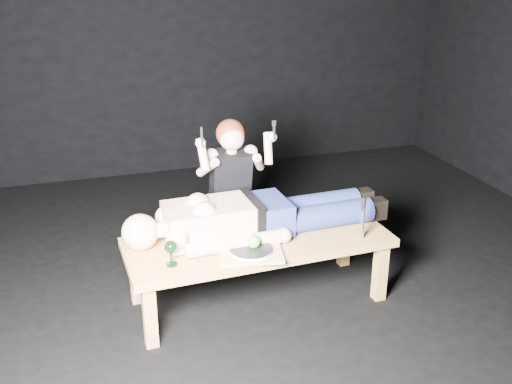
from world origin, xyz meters
TOP-DOWN VIEW (x-y plane):
  - ground at (0.00, 0.00)m, footprint 5.00×5.00m
  - back_wall at (0.00, 2.50)m, footprint 5.00×0.00m
  - table at (-0.31, -0.18)m, footprint 1.70×0.69m
  - lying_man at (-0.26, -0.08)m, footprint 1.85×0.63m
  - kneeling_woman at (-0.33, 0.46)m, footprint 0.60×0.67m
  - serving_tray at (-0.42, -0.38)m, footprint 0.42×0.34m
  - plate at (-0.42, -0.38)m, footprint 0.29×0.29m
  - apple at (-0.40, -0.37)m, footprint 0.08×0.08m
  - goblet at (-0.90, -0.36)m, footprint 0.08×0.08m
  - fork_flat at (-0.74, -0.40)m, footprint 0.04×0.18m
  - knife_flat at (-0.25, -0.35)m, footprint 0.02×0.18m
  - spoon_flat at (-0.28, -0.26)m, footprint 0.08×0.17m
  - carving_knife at (0.31, -0.37)m, footprint 0.04×0.04m

SIDE VIEW (x-z plane):
  - ground at x=0.00m, z-range 0.00..0.00m
  - table at x=-0.31m, z-range 0.00..0.45m
  - fork_flat at x=-0.74m, z-range 0.45..0.46m
  - knife_flat at x=-0.25m, z-range 0.45..0.46m
  - spoon_flat at x=-0.28m, z-range 0.45..0.46m
  - serving_tray at x=-0.42m, z-range 0.45..0.47m
  - plate at x=-0.42m, z-range 0.47..0.49m
  - goblet at x=-0.90m, z-range 0.45..0.61m
  - apple at x=-0.40m, z-range 0.49..0.57m
  - kneeling_woman at x=-0.33m, z-range 0.00..1.12m
  - carving_knife at x=0.31m, z-range 0.45..0.73m
  - lying_man at x=-0.26m, z-range 0.45..0.74m
  - back_wall at x=0.00m, z-range -1.00..4.00m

